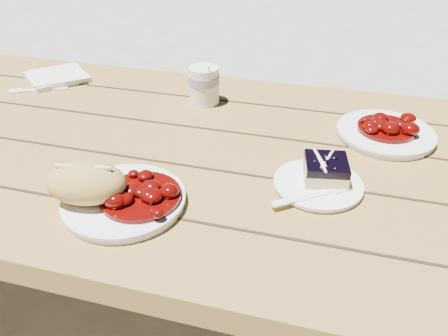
% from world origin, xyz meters
% --- Properties ---
extents(picnic_table, '(2.00, 1.55, 0.75)m').
position_xyz_m(picnic_table, '(0.00, -0.00, 0.59)').
color(picnic_table, brown).
rests_on(picnic_table, ground).
extents(main_plate, '(0.21, 0.21, 0.02)m').
position_xyz_m(main_plate, '(0.13, -0.23, 0.76)').
color(main_plate, white).
rests_on(main_plate, picnic_table).
extents(goulash_stew, '(0.14, 0.14, 0.04)m').
position_xyz_m(goulash_stew, '(0.16, -0.22, 0.79)').
color(goulash_stew, '#510402').
rests_on(goulash_stew, main_plate).
extents(bread_roll, '(0.15, 0.12, 0.07)m').
position_xyz_m(bread_roll, '(0.08, -0.25, 0.80)').
color(bread_roll, '#B79546').
rests_on(bread_roll, main_plate).
extents(dessert_plate, '(0.16, 0.16, 0.01)m').
position_xyz_m(dessert_plate, '(0.45, -0.08, 0.76)').
color(dessert_plate, white).
rests_on(dessert_plate, picnic_table).
extents(blueberry_cake, '(0.09, 0.09, 0.05)m').
position_xyz_m(blueberry_cake, '(0.46, -0.07, 0.78)').
color(blueberry_cake, '#DFC879').
rests_on(blueberry_cake, dessert_plate).
extents(fork_dessert, '(0.14, 0.12, 0.00)m').
position_xyz_m(fork_dessert, '(0.43, -0.14, 0.76)').
color(fork_dessert, white).
rests_on(fork_dessert, dessert_plate).
extents(coffee_cup, '(0.08, 0.08, 0.09)m').
position_xyz_m(coffee_cup, '(0.14, 0.22, 0.80)').
color(coffee_cup, white).
rests_on(coffee_cup, picnic_table).
extents(napkin_stack, '(0.21, 0.21, 0.01)m').
position_xyz_m(napkin_stack, '(-0.32, 0.26, 0.76)').
color(napkin_stack, white).
rests_on(napkin_stack, picnic_table).
extents(fork_table, '(0.16, 0.09, 0.00)m').
position_xyz_m(fork_table, '(-0.31, 0.18, 0.75)').
color(fork_table, white).
rests_on(fork_table, picnic_table).
extents(second_plate, '(0.21, 0.21, 0.02)m').
position_xyz_m(second_plate, '(0.58, 0.15, 0.76)').
color(second_plate, white).
rests_on(second_plate, picnic_table).
extents(second_stew, '(0.13, 0.13, 0.04)m').
position_xyz_m(second_stew, '(0.58, 0.15, 0.79)').
color(second_stew, '#510402').
rests_on(second_stew, second_plate).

